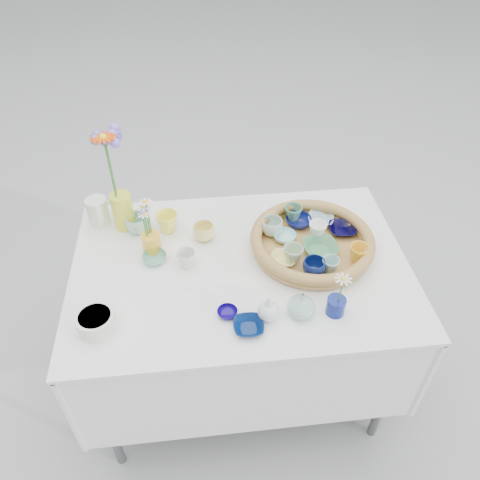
{
  "coord_description": "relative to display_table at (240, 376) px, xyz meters",
  "views": [
    {
      "loc": [
        -0.14,
        -1.24,
        2.0
      ],
      "look_at": [
        0.0,
        0.02,
        0.87
      ],
      "focal_mm": 35.0,
      "sensor_mm": 36.0,
      "label": 1
    }
  ],
  "objects": [
    {
      "name": "ground",
      "position": [
        0.0,
        0.0,
        0.0
      ],
      "size": [
        80.0,
        80.0,
        0.0
      ],
      "primitive_type": "plane",
      "color": "#A6A6A6"
    },
    {
      "name": "display_table",
      "position": [
        0.0,
        0.0,
        0.0
      ],
      "size": [
        1.26,
        0.86,
        0.77
      ],
      "primitive_type": null,
      "color": "white",
      "rests_on": "ground"
    },
    {
      "name": "wicker_tray",
      "position": [
        0.28,
        0.05,
        0.8
      ],
      "size": [
        0.47,
        0.47,
        0.08
      ],
      "primitive_type": null,
      "color": "brown",
      "rests_on": "display_table"
    },
    {
      "name": "tray_ceramic_0",
      "position": [
        0.26,
        0.19,
        0.8
      ],
      "size": [
        0.13,
        0.13,
        0.03
      ],
      "primitive_type": "imported",
      "rotation": [
        0.0,
        0.0,
        0.23
      ],
      "color": "navy",
      "rests_on": "wicker_tray"
    },
    {
      "name": "tray_ceramic_1",
      "position": [
        0.42,
        0.12,
        0.8
      ],
      "size": [
        0.12,
        0.12,
        0.03
      ],
      "primitive_type": "imported",
      "rotation": [
        0.0,
        0.0,
        -0.09
      ],
      "color": "black",
      "rests_on": "wicker_tray"
    },
    {
      "name": "tray_ceramic_2",
      "position": [
        0.43,
        -0.04,
        0.82
      ],
      "size": [
        0.09,
        0.09,
        0.07
      ],
      "primitive_type": "imported",
      "rotation": [
        0.0,
        0.0,
        -0.25
      ],
      "color": "gold",
      "rests_on": "wicker_tray"
    },
    {
      "name": "tray_ceramic_3",
      "position": [
        0.31,
        0.02,
        0.8
      ],
      "size": [
        0.14,
        0.14,
        0.03
      ],
      "primitive_type": "imported",
      "rotation": [
        0.0,
        0.0,
        0.07
      ],
      "color": "#437F52",
      "rests_on": "wicker_tray"
    },
    {
      "name": "tray_ceramic_4",
      "position": [
        0.19,
        -0.03,
        0.82
      ],
      "size": [
        0.09,
        0.09,
        0.07
      ],
      "primitive_type": "imported",
      "rotation": [
        0.0,
        0.0,
        0.16
      ],
      "color": "#9BBB9B",
      "rests_on": "wicker_tray"
    },
    {
      "name": "tray_ceramic_5",
      "position": [
        0.18,
        0.1,
        0.8
      ],
      "size": [
        0.1,
        0.1,
        0.03
      ],
      "primitive_type": "imported",
      "rotation": [
        0.0,
        0.0,
        0.09
      ],
      "color": "#91D5D3",
      "rests_on": "wicker_tray"
    },
    {
      "name": "tray_ceramic_6",
      "position": [
        0.14,
        0.14,
        0.82
      ],
      "size": [
        0.11,
        0.11,
        0.07
      ],
      "primitive_type": "imported",
      "rotation": [
        0.0,
        0.0,
        0.36
      ],
      "color": "#A6CBB8",
      "rests_on": "wicker_tray"
    },
    {
      "name": "tray_ceramic_7",
      "position": [
        0.31,
        0.1,
        0.82
      ],
      "size": [
        0.07,
        0.07,
        0.07
      ],
      "primitive_type": "imported",
      "rotation": [
        0.0,
        0.0,
        -0.04
      ],
      "color": "white",
      "rests_on": "wicker_tray"
    },
    {
      "name": "tray_ceramic_8",
      "position": [
        0.35,
        0.19,
        0.8
      ],
      "size": [
        0.13,
        0.13,
        0.03
      ],
      "primitive_type": "imported",
      "rotation": [
        0.0,
        0.0,
        -0.3
      ],
      "color": "#92B5C9",
      "rests_on": "wicker_tray"
    },
    {
      "name": "tray_ceramic_9",
      "position": [
        0.25,
        -0.1,
        0.82
      ],
      "size": [
        0.11,
        0.11,
        0.06
      ],
      "primitive_type": "imported",
      "rotation": [
        0.0,
        0.0,
        -0.37
      ],
      "color": "#0B1953",
      "rests_on": "wicker_tray"
    },
    {
      "name": "tray_ceramic_10",
      "position": [
        0.16,
        -0.02,
        0.79
      ],
      "size": [
        0.12,
        0.12,
        0.02
      ],
      "primitive_type": "imported",
      "rotation": [
        0.0,
        0.0,
        -0.37
      ],
      "color": "#F7DC7D",
      "rests_on": "wicker_tray"
    },
    {
      "name": "tray_ceramic_11",
      "position": [
        0.32,
        -0.09,
        0.81
      ],
      "size": [
        0.08,
        0.08,
        0.06
      ],
      "primitive_type": "imported",
      "rotation": [
        0.0,
        0.0,
        0.29
      ],
      "color": "#8EBCB2",
      "rests_on": "wicker_tray"
    },
    {
      "name": "tray_ceramic_12",
      "position": [
        0.24,
        0.22,
        0.82
      ],
      "size": [
        0.08,
        0.08,
        0.07
      ],
      "primitive_type": "imported",
      "rotation": [
        0.0,
        0.0,
        -0.15
      ],
      "color": "#4B8564",
      "rests_on": "wicker_tray"
    },
    {
      "name": "loose_ceramic_0",
      "position": [
        -0.27,
        0.23,
        0.81
      ],
      "size": [
        0.1,
        0.1,
        0.08
      ],
      "primitive_type": "imported",
      "rotation": [
        0.0,
        0.0,
        0.18
      ],
      "color": "#FDF753",
      "rests_on": "display_table"
    },
    {
      "name": "loose_ceramic_1",
      "position": [
        -0.13,
        0.16,
        0.8
      ],
      "size": [
        0.1,
        0.1,
        0.07
      ],
      "primitive_type": "imported",
      "rotation": [
        0.0,
        0.0,
        0.14
      ],
      "color": "#ECD878",
      "rests_on": "display_table"
    },
    {
      "name": "loose_ceramic_2",
      "position": [
        -0.32,
        0.06,
        0.78
      ],
      "size": [
        0.1,
        0.1,
        0.03
      ],
      "primitive_type": "imported",
      "rotation": [
        0.0,
        0.0,
        0.08
      ],
      "color": "#66A88C",
      "rests_on": "display_table"
    },
    {
      "name": "loose_ceramic_3",
      "position": [
        -0.2,
        0.02,
        0.8
      ],
      "size": [
        0.08,
        0.08,
        0.07
      ],
      "primitive_type": "imported",
      "rotation": [
        0.0,
        0.0,
        -0.2
      ],
      "color": "silver",
      "rests_on": "display_table"
    },
    {
      "name": "loose_ceramic_4",
      "position": [
        -0.07,
        -0.23,
        0.78
      ],
      "size": [
        0.07,
        0.07,
        0.02
      ],
      "primitive_type": "imported",
      "rotation": [
        0.0,
        0.0,
        -0.07
      ],
      "color": "#0F0162",
      "rests_on": "display_table"
    },
    {
      "name": "loose_ceramic_5",
      "position": [
        -0.39,
        0.24,
        0.8
      ],
      "size": [
        0.12,
        0.12,
        0.08
      ],
      "primitive_type": "imported",
      "rotation": [
        0.0,
        0.0,
        0.36
      ],
      "color": "#8FC2AE",
      "rests_on": "display_table"
    },
    {
      "name": "loose_ceramic_6",
      "position": [
        -0.01,
        -0.3,
        0.78
      ],
      "size": [
        0.1,
        0.1,
        0.02
      ],
      "primitive_type": "imported",
      "rotation": [
        0.0,
        0.0,
        -0.02
      ],
      "color": "#051947",
      "rests_on": "display_table"
    },
    {
      "name": "fluted_bowl",
      "position": [
        -0.5,
        -0.24,
        0.8
      ],
      "size": [
        0.13,
        0.13,
        0.07
      ],
      "primitive_type": null,
      "rotation": [
        0.0,
        0.0,
        0.01
      ],
      "color": "silver",
      "rests_on": "display_table"
    },
    {
      "name": "bud_vase_paleblue",
      "position": [
        0.06,
        -0.26,
        0.82
      ],
      "size": [
        0.08,
        0.08,
        0.11
      ],
      "primitive_type": null,
      "rotation": [
        0.0,
        0.0,
        0.07
      ],
      "color": "silver",
      "rests_on": "display_table"
    },
    {
      "name": "bud_vase_seafoam",
      "position": [
        0.17,
        -0.26,
        0.81
      ],
      "size": [
        0.1,
        0.1,
        0.1
      ],
      "primitive_type": "imported",
      "rotation": [
        0.0,
        0.0,
        0.01
      ],
      "color": "#8EBDB1",
      "rests_on": "display_table"
    },
    {
      "name": "bud_vase_cobalt",
      "position": [
        0.29,
        -0.26,
        0.8
      ],
      "size": [
        0.07,
        0.07,
        0.06
      ],
      "primitive_type": "cylinder",
      "rotation": [
        0.0,
        0.0,
        -0.02
      ],
      "color": "navy",
      "rests_on": "display_table"
    },
    {
      "name": "single_daisy",
      "position": [
        0.3,
        -0.27,
        0.88
      ],
      "size": [
        0.08,
        0.08,
        0.12
      ],
      "primitive_type": null,
      "rotation": [
        0.0,
        0.0,
        -0.2
      ],
      "color": "silver",
      "rests_on": "bud_vase_cobalt"
    },
    {
      "name": "tall_vase_yellow",
      "position": [
        -0.44,
        0.27,
        0.84
      ],
      "size": [
        0.09,
        0.09,
        0.16
      ],
      "primitive_type": "cylinder",
      "rotation": [
        0.0,
        0.0,
        0.07
      ],
      "color": "yellow",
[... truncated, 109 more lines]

